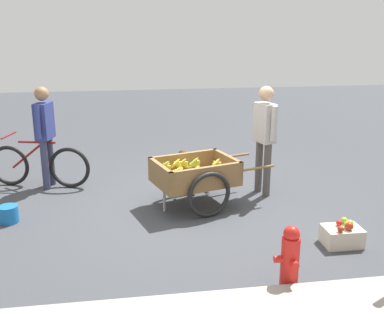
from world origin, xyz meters
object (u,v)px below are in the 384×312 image
object	(u,v)px
fruit_cart	(194,177)
fire_hydrant	(290,258)
vendor_person	(265,130)
bicycle	(39,165)
dog	(195,158)
apple_crate	(342,235)
plastic_bucket	(9,214)
cyclist_person	(45,128)

from	to	relation	value
fruit_cart	fire_hydrant	size ratio (longest dim) A/B	2.69
vendor_person	fire_hydrant	distance (m)	2.71
bicycle	dog	xyz separation A→B (m)	(-2.55, -0.28, -0.08)
apple_crate	fire_hydrant	bearing A→B (deg)	39.85
dog	plastic_bucket	xyz separation A→B (m)	(2.73, 1.65, -0.16)
vendor_person	plastic_bucket	bearing A→B (deg)	8.41
plastic_bucket	vendor_person	bearing A→B (deg)	-171.59
bicycle	fire_hydrant	world-z (taller)	bicycle
fruit_cart	plastic_bucket	size ratio (longest dim) A/B	7.11
cyclist_person	apple_crate	bearing A→B (deg)	145.13
vendor_person	bicycle	size ratio (longest dim) A/B	1.02
cyclist_person	plastic_bucket	world-z (taller)	cyclist_person
cyclist_person	dog	distance (m)	2.52
cyclist_person	dog	xyz separation A→B (m)	(-2.40, -0.32, -0.69)
fruit_cart	cyclist_person	size ratio (longest dim) A/B	1.12
fire_hydrant	cyclist_person	bearing A→B (deg)	-50.75
cyclist_person	fire_hydrant	xyz separation A→B (m)	(-2.76, 3.38, -0.62)
plastic_bucket	apple_crate	size ratio (longest dim) A/B	0.58
fruit_cart	cyclist_person	bearing A→B (deg)	-27.68
plastic_bucket	apple_crate	xyz separation A→B (m)	(-4.04, 1.25, 0.01)
cyclist_person	bicycle	bearing A→B (deg)	-14.67
bicycle	vendor_person	bearing A→B (deg)	166.28
cyclist_person	apple_crate	size ratio (longest dim) A/B	3.64
fruit_cart	vendor_person	bearing A→B (deg)	-162.88
plastic_bucket	apple_crate	world-z (taller)	apple_crate
vendor_person	apple_crate	distance (m)	2.03
bicycle	apple_crate	size ratio (longest dim) A/B	3.68
cyclist_person	dog	world-z (taller)	cyclist_person
fruit_cart	apple_crate	bearing A→B (deg)	136.78
cyclist_person	plastic_bucket	xyz separation A→B (m)	(0.33, 1.33, -0.84)
fire_hydrant	plastic_bucket	distance (m)	3.71
bicycle	plastic_bucket	world-z (taller)	bicycle
bicycle	plastic_bucket	bearing A→B (deg)	82.41
cyclist_person	dog	bearing A→B (deg)	-172.40
bicycle	apple_crate	bearing A→B (deg)	145.77
fire_hydrant	fruit_cart	bearing A→B (deg)	-75.24
fruit_cart	apple_crate	distance (m)	2.14
dog	plastic_bucket	bearing A→B (deg)	31.17
apple_crate	bicycle	bearing A→B (deg)	-34.23
bicycle	apple_crate	world-z (taller)	bicycle
vendor_person	dog	distance (m)	1.59
dog	plastic_bucket	world-z (taller)	dog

